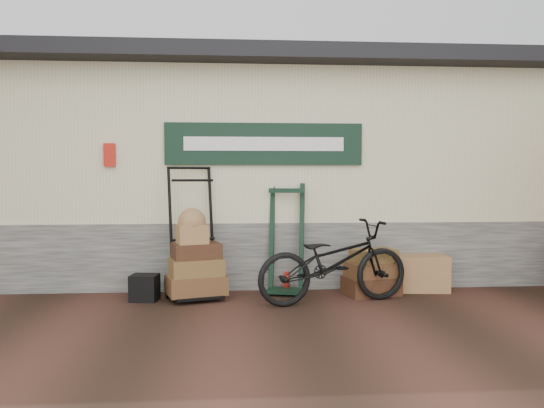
{
  "coord_description": "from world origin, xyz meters",
  "views": [
    {
      "loc": [
        -0.7,
        -6.03,
        1.53
      ],
      "look_at": [
        -0.2,
        0.9,
        1.16
      ],
      "focal_mm": 35.0,
      "sensor_mm": 36.0,
      "label": 1
    }
  ],
  "objects_px": {
    "porter_trolley": "(193,231)",
    "black_trunk": "(145,288)",
    "green_barrow": "(286,238)",
    "wicker_hamper": "(418,272)",
    "bicycle": "(334,257)",
    "suitcase_stack": "(371,272)"
  },
  "relations": [
    {
      "from": "porter_trolley",
      "to": "black_trunk",
      "type": "bearing_deg",
      "value": 179.54
    },
    {
      "from": "porter_trolley",
      "to": "black_trunk",
      "type": "relative_size",
      "value": 5.25
    },
    {
      "from": "porter_trolley",
      "to": "green_barrow",
      "type": "height_order",
      "value": "porter_trolley"
    },
    {
      "from": "wicker_hamper",
      "to": "bicycle",
      "type": "xyz_separation_m",
      "value": [
        -1.27,
        -0.64,
        0.31
      ]
    },
    {
      "from": "suitcase_stack",
      "to": "black_trunk",
      "type": "height_order",
      "value": "suitcase_stack"
    },
    {
      "from": "green_barrow",
      "to": "black_trunk",
      "type": "distance_m",
      "value": 1.9
    },
    {
      "from": "green_barrow",
      "to": "suitcase_stack",
      "type": "relative_size",
      "value": 2.11
    },
    {
      "from": "porter_trolley",
      "to": "black_trunk",
      "type": "height_order",
      "value": "porter_trolley"
    },
    {
      "from": "suitcase_stack",
      "to": "black_trunk",
      "type": "relative_size",
      "value": 2.1
    },
    {
      "from": "black_trunk",
      "to": "bicycle",
      "type": "bearing_deg",
      "value": -7.13
    },
    {
      "from": "porter_trolley",
      "to": "wicker_hamper",
      "type": "relative_size",
      "value": 2.3
    },
    {
      "from": "suitcase_stack",
      "to": "bicycle",
      "type": "bearing_deg",
      "value": -145.01
    },
    {
      "from": "porter_trolley",
      "to": "suitcase_stack",
      "type": "height_order",
      "value": "porter_trolley"
    },
    {
      "from": "suitcase_stack",
      "to": "bicycle",
      "type": "relative_size",
      "value": 0.36
    },
    {
      "from": "wicker_hamper",
      "to": "black_trunk",
      "type": "distance_m",
      "value": 3.58
    },
    {
      "from": "porter_trolley",
      "to": "black_trunk",
      "type": "distance_m",
      "value": 0.91
    },
    {
      "from": "green_barrow",
      "to": "bicycle",
      "type": "xyz_separation_m",
      "value": [
        0.51,
        -0.64,
        -0.16
      ]
    },
    {
      "from": "porter_trolley",
      "to": "bicycle",
      "type": "xyz_separation_m",
      "value": [
        1.71,
        -0.45,
        -0.29
      ]
    },
    {
      "from": "green_barrow",
      "to": "suitcase_stack",
      "type": "bearing_deg",
      "value": 1.36
    },
    {
      "from": "black_trunk",
      "to": "green_barrow",
      "type": "bearing_deg",
      "value": 11.17
    },
    {
      "from": "suitcase_stack",
      "to": "wicker_hamper",
      "type": "distance_m",
      "value": 0.75
    },
    {
      "from": "suitcase_stack",
      "to": "porter_trolley",
      "type": "bearing_deg",
      "value": 178.61
    }
  ]
}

